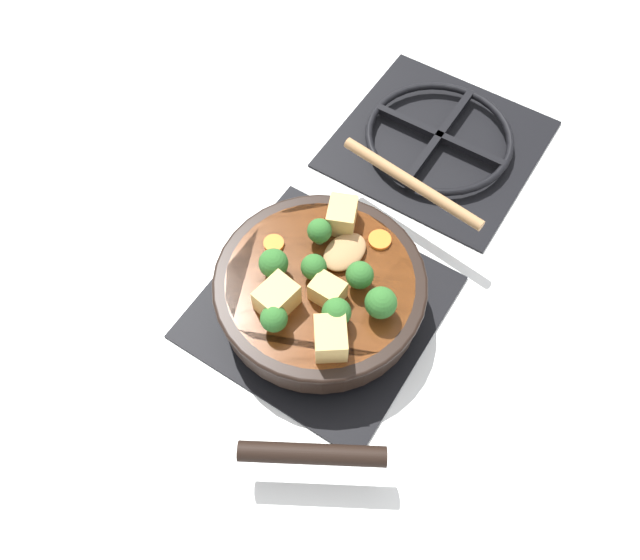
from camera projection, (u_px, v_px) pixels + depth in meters
name	position (u px, v px, depth m)	size (l,w,h in m)	color
ground_plane	(320.00, 307.00, 0.88)	(2.40, 2.40, 0.00)	white
front_burner_grate	(320.00, 303.00, 0.87)	(0.31, 0.31, 0.03)	black
rear_burner_grate	(438.00, 140.00, 1.02)	(0.31, 0.31, 0.03)	black
skillet_pan	(320.00, 290.00, 0.83)	(0.33, 0.39, 0.05)	black
wooden_spoon	(384.00, 211.00, 0.86)	(0.23, 0.21, 0.02)	#A87A4C
tofu_cube_center_large	(331.00, 338.00, 0.75)	(0.05, 0.04, 0.04)	tan
tofu_cube_near_handle	(328.00, 291.00, 0.79)	(0.04, 0.03, 0.03)	tan
tofu_cube_east_chunk	(342.00, 215.00, 0.84)	(0.05, 0.04, 0.04)	tan
tofu_cube_west_chunk	(277.00, 298.00, 0.78)	(0.05, 0.04, 0.04)	tan
broccoli_floret_near_spoon	(274.00, 263.00, 0.80)	(0.04, 0.04, 0.05)	#709956
broccoli_floret_center_top	(336.00, 313.00, 0.76)	(0.04, 0.04, 0.04)	#709956
broccoli_floret_east_rim	(360.00, 275.00, 0.79)	(0.04, 0.04, 0.04)	#709956
broccoli_floret_west_rim	(274.00, 319.00, 0.76)	(0.03, 0.03, 0.04)	#709956
broccoli_floret_north_edge	(383.00, 300.00, 0.77)	(0.04, 0.04, 0.05)	#709956
broccoli_floret_south_cluster	(319.00, 231.00, 0.82)	(0.03, 0.03, 0.04)	#709956
broccoli_floret_mid_floret	(313.00, 268.00, 0.79)	(0.03, 0.03, 0.04)	#709956
carrot_slice_orange_thin	(380.00, 240.00, 0.84)	(0.03, 0.03, 0.01)	orange
carrot_slice_near_center	(274.00, 243.00, 0.84)	(0.03, 0.03, 0.01)	orange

